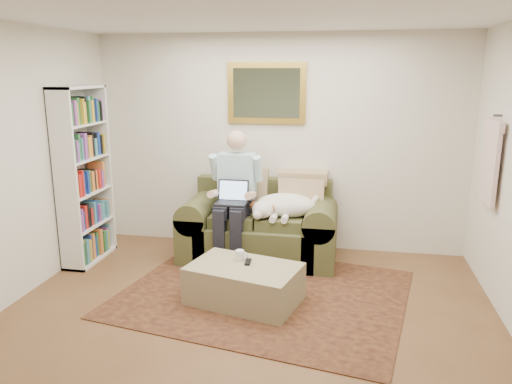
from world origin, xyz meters
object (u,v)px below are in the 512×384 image
(laptop, at_px, (232,197))
(sleeping_dog, at_px, (286,205))
(coffee_mug, at_px, (240,255))
(bookshelf, at_px, (84,176))
(seated_man, at_px, (234,199))
(ottoman, at_px, (244,284))
(sofa, at_px, (259,233))

(laptop, relative_size, sleeping_dog, 0.47)
(coffee_mug, bearing_deg, sleeping_dog, 71.31)
(bookshelf, bearing_deg, coffee_mug, -17.97)
(seated_man, bearing_deg, sleeping_dog, 7.13)
(seated_man, bearing_deg, ottoman, -71.78)
(laptop, height_order, ottoman, laptop)
(coffee_mug, bearing_deg, seated_man, 106.62)
(seated_man, height_order, laptop, seated_man)
(sofa, xyz_separation_m, ottoman, (0.07, -1.18, -0.12))
(ottoman, bearing_deg, coffee_mug, 117.80)
(laptop, relative_size, bookshelf, 0.17)
(seated_man, relative_size, sleeping_dog, 2.04)
(sofa, bearing_deg, coffee_mug, -90.21)
(seated_man, bearing_deg, coffee_mug, -73.38)
(seated_man, height_order, coffee_mug, seated_man)
(coffee_mug, relative_size, bookshelf, 0.05)
(sleeping_dog, distance_m, ottoman, 1.23)
(sofa, distance_m, ottoman, 1.19)
(sleeping_dog, bearing_deg, sofa, 164.26)
(sofa, xyz_separation_m, laptop, (-0.27, -0.23, 0.48))
(bookshelf, bearing_deg, sleeping_dog, 8.16)
(seated_man, height_order, sleeping_dog, seated_man)
(laptop, height_order, bookshelf, bookshelf)
(sofa, height_order, coffee_mug, sofa)
(sofa, height_order, sleeping_dog, sofa)
(laptop, height_order, coffee_mug, laptop)
(sofa, relative_size, ottoman, 1.76)
(coffee_mug, distance_m, bookshelf, 2.13)
(laptop, bearing_deg, ottoman, -70.56)
(sleeping_dog, xyz_separation_m, ottoman, (-0.25, -1.09, -0.50))
(laptop, distance_m, sleeping_dog, 0.61)
(seated_man, relative_size, coffee_mug, 15.00)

